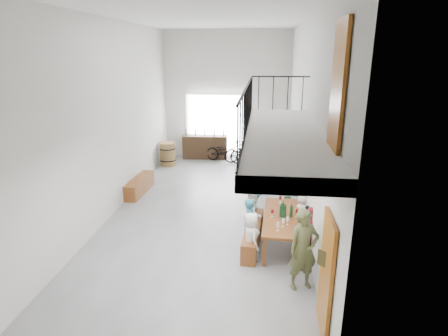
# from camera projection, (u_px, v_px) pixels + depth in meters

# --- Properties ---
(floor) EXTENTS (12.00, 12.00, 0.00)m
(floor) POSITION_uv_depth(u_px,v_px,m) (208.00, 209.00, 11.41)
(floor) COLOR slate
(floor) RESTS_ON ground
(room_walls) EXTENTS (12.00, 12.00, 12.00)m
(room_walls) POSITION_uv_depth(u_px,v_px,m) (206.00, 91.00, 10.35)
(room_walls) COLOR silver
(room_walls) RESTS_ON ground
(gateway_portal) EXTENTS (2.80, 0.08, 2.80)m
(gateway_portal) POSITION_uv_depth(u_px,v_px,m) (218.00, 126.00, 16.68)
(gateway_portal) COLOR white
(gateway_portal) RESTS_ON ground
(right_wall_decor) EXTENTS (0.07, 8.28, 5.07)m
(right_wall_decor) POSITION_uv_depth(u_px,v_px,m) (308.00, 178.00, 8.85)
(right_wall_decor) COLOR #9F5816
(right_wall_decor) RESTS_ON ground
(balcony) EXTENTS (1.52, 5.62, 4.00)m
(balcony) POSITION_uv_depth(u_px,v_px,m) (282.00, 138.00, 7.37)
(balcony) COLOR white
(balcony) RESTS_ON ground
(tasting_table) EXTENTS (1.06, 2.36, 0.79)m
(tasting_table) POSITION_uv_depth(u_px,v_px,m) (283.00, 219.00, 9.07)
(tasting_table) COLOR brown
(tasting_table) RESTS_ON ground
(bench_inner) EXTENTS (0.51, 2.19, 0.50)m
(bench_inner) POSITION_uv_depth(u_px,v_px,m) (253.00, 235.00, 9.29)
(bench_inner) COLOR brown
(bench_inner) RESTS_ON ground
(bench_wall) EXTENTS (0.35, 1.78, 0.41)m
(bench_wall) POSITION_uv_depth(u_px,v_px,m) (299.00, 238.00, 9.23)
(bench_wall) COLOR brown
(bench_wall) RESTS_ON ground
(tableware) EXTENTS (0.66, 1.68, 0.35)m
(tableware) POSITION_uv_depth(u_px,v_px,m) (284.00, 213.00, 8.89)
(tableware) COLOR black
(tableware) RESTS_ON tasting_table
(side_bench) EXTENTS (0.48, 1.86, 0.52)m
(side_bench) POSITION_uv_depth(u_px,v_px,m) (140.00, 185.00, 12.67)
(side_bench) COLOR brown
(side_bench) RESTS_ON ground
(oak_barrel) EXTENTS (0.67, 0.67, 0.98)m
(oak_barrel) POSITION_uv_depth(u_px,v_px,m) (168.00, 154.00, 15.66)
(oak_barrel) COLOR brown
(oak_barrel) RESTS_ON ground
(serving_counter) EXTENTS (2.00, 0.66, 1.04)m
(serving_counter) POSITION_uv_depth(u_px,v_px,m) (205.00, 147.00, 16.72)
(serving_counter) COLOR #3A2515
(serving_counter) RESTS_ON ground
(counter_bottles) EXTENTS (1.72, 0.20, 0.28)m
(counter_bottles) POSITION_uv_depth(u_px,v_px,m) (205.00, 132.00, 16.53)
(counter_bottles) COLOR black
(counter_bottles) RESTS_ON serving_counter
(guest_left_a) EXTENTS (0.55, 0.66, 1.16)m
(guest_left_a) POSITION_uv_depth(u_px,v_px,m) (251.00, 237.00, 8.47)
(guest_left_a) COLOR white
(guest_left_a) RESTS_ON ground
(guest_left_b) EXTENTS (0.31, 0.47, 1.28)m
(guest_left_b) POSITION_uv_depth(u_px,v_px,m) (250.00, 224.00, 9.00)
(guest_left_b) COLOR #276D84
(guest_left_b) RESTS_ON ground
(guest_left_c) EXTENTS (0.63, 0.74, 1.32)m
(guest_left_c) POSITION_uv_depth(u_px,v_px,m) (254.00, 213.00, 9.55)
(guest_left_c) COLOR white
(guest_left_c) RESTS_ON ground
(guest_left_d) EXTENTS (0.52, 0.81, 1.18)m
(guest_left_d) POSITION_uv_depth(u_px,v_px,m) (255.00, 208.00, 10.01)
(guest_left_d) COLOR #276D84
(guest_left_d) RESTS_ON ground
(guest_right_a) EXTENTS (0.49, 0.81, 1.29)m
(guest_right_a) POSITION_uv_depth(u_px,v_px,m) (310.00, 233.00, 8.50)
(guest_right_a) COLOR maroon
(guest_right_a) RESTS_ON ground
(guest_right_b) EXTENTS (0.33, 1.02, 1.10)m
(guest_right_b) POSITION_uv_depth(u_px,v_px,m) (309.00, 226.00, 9.07)
(guest_right_b) COLOR black
(guest_right_b) RESTS_ON ground
(guest_right_c) EXTENTS (0.58, 0.68, 1.18)m
(guest_right_c) POSITION_uv_depth(u_px,v_px,m) (302.00, 213.00, 9.70)
(guest_right_c) COLOR white
(guest_right_c) RESTS_ON ground
(host_standing) EXTENTS (0.72, 0.59, 1.70)m
(host_standing) POSITION_uv_depth(u_px,v_px,m) (303.00, 250.00, 7.39)
(host_standing) COLOR #4D532E
(host_standing) RESTS_ON ground
(potted_plant) EXTENTS (0.45, 0.41, 0.42)m
(potted_plant) POSITION_uv_depth(u_px,v_px,m) (288.00, 197.00, 11.83)
(potted_plant) COLOR #184817
(potted_plant) RESTS_ON ground
(bicycle_near) EXTENTS (1.84, 1.18, 0.91)m
(bicycle_near) POSITION_uv_depth(u_px,v_px,m) (224.00, 152.00, 16.15)
(bicycle_near) COLOR black
(bicycle_near) RESTS_ON ground
(bicycle_far) EXTENTS (1.67, 1.00, 0.97)m
(bicycle_far) POSITION_uv_depth(u_px,v_px,m) (242.00, 151.00, 16.09)
(bicycle_far) COLOR black
(bicycle_far) RESTS_ON ground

